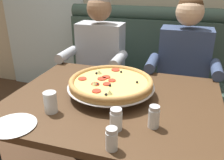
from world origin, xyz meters
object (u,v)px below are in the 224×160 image
at_px(shaker_oregano, 154,118).
at_px(drinking_glass, 51,103).
at_px(pizza, 111,83).
at_px(shaker_parmesan, 112,140).
at_px(patio_chair, 65,40).
at_px(shaker_pepper_flakes, 116,121).
at_px(booth_bench, 142,86).
at_px(diner_right, 183,70).
at_px(dining_table, 114,111).
at_px(plate_near_left, 13,124).
at_px(diner_left, 97,61).

height_order(shaker_oregano, drinking_glass, drinking_glass).
xyz_separation_m(pizza, shaker_parmesan, (0.15, -0.47, -0.03)).
bearing_deg(patio_chair, shaker_pepper_flakes, -57.12).
height_order(booth_bench, drinking_glass, booth_bench).
distance_m(diner_right, shaker_pepper_flakes, 1.01).
xyz_separation_m(pizza, shaker_pepper_flakes, (0.13, -0.33, -0.03)).
height_order(dining_table, shaker_parmesan, shaker_parmesan).
bearing_deg(plate_near_left, shaker_pepper_flakes, 14.55).
xyz_separation_m(diner_left, diner_right, (0.73, 0.00, 0.00)).
bearing_deg(booth_bench, patio_chair, 143.27).
xyz_separation_m(shaker_oregano, plate_near_left, (-0.63, -0.19, -0.04)).
bearing_deg(drinking_glass, patio_chair, 116.28).
distance_m(plate_near_left, patio_chair, 2.57).
height_order(diner_left, patio_chair, diner_left).
xyz_separation_m(diner_right, patio_chair, (-1.71, 1.27, -0.19)).
height_order(pizza, plate_near_left, pizza).
bearing_deg(drinking_glass, dining_table, 41.94).
bearing_deg(shaker_parmesan, diner_right, 77.70).
height_order(pizza, shaker_parmesan, pizza).
distance_m(pizza, plate_near_left, 0.57).
xyz_separation_m(booth_bench, shaker_oregano, (0.26, -1.17, 0.39)).
distance_m(diner_left, shaker_parmesan, 1.21).
height_order(pizza, shaker_pepper_flakes, pizza).
relative_size(dining_table, shaker_oregano, 10.93).
bearing_deg(diner_right, booth_bench, 143.78).
xyz_separation_m(booth_bench, drinking_glass, (-0.27, -1.19, 0.39)).
relative_size(booth_bench, shaker_parmesan, 16.04).
bearing_deg(shaker_parmesan, diner_left, 113.67).
xyz_separation_m(dining_table, shaker_parmesan, (0.12, -0.43, 0.13)).
distance_m(shaker_oregano, drinking_glass, 0.53).
bearing_deg(shaker_pepper_flakes, diner_left, 115.55).
distance_m(shaker_oregano, patio_chair, 2.72).
bearing_deg(shaker_parmesan, shaker_pepper_flakes, 99.18).
relative_size(shaker_parmesan, shaker_pepper_flakes, 0.95).
bearing_deg(plate_near_left, patio_chair, 112.51).
distance_m(booth_bench, shaker_pepper_flakes, 1.30).
distance_m(shaker_pepper_flakes, plate_near_left, 0.49).
relative_size(dining_table, shaker_parmesan, 11.98).
height_order(booth_bench, shaker_pepper_flakes, booth_bench).
xyz_separation_m(plate_near_left, patio_chair, (-0.98, 2.37, -0.23)).
xyz_separation_m(booth_bench, plate_near_left, (-0.37, -1.36, 0.35)).
height_order(dining_table, shaker_pepper_flakes, shaker_pepper_flakes).
height_order(diner_left, diner_right, same).
relative_size(diner_left, pizza, 2.48).
relative_size(pizza, plate_near_left, 2.35).
height_order(booth_bench, pizza, booth_bench).
relative_size(shaker_pepper_flakes, patio_chair, 0.12).
bearing_deg(shaker_pepper_flakes, shaker_parmesan, -80.82).
bearing_deg(pizza, dining_table, -55.07).
bearing_deg(patio_chair, dining_table, -55.38).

